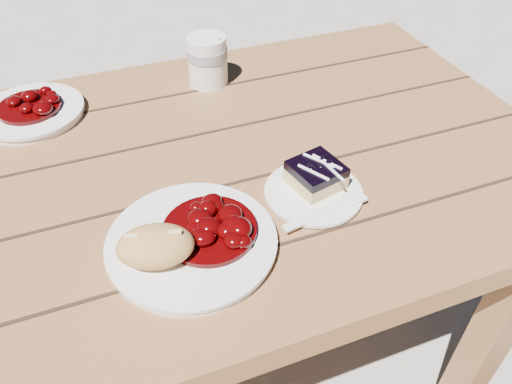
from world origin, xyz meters
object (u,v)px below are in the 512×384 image
object	(u,v)px
picnic_table	(31,269)
blueberry_cake	(316,174)
main_plate	(192,243)
second_plate	(31,113)
coffee_cup	(207,61)
dessert_plate	(313,193)
bread_roll	(155,246)

from	to	relation	value
picnic_table	blueberry_cake	distance (m)	0.55
main_plate	second_plate	bearing A→B (deg)	114.51
picnic_table	second_plate	bearing A→B (deg)	77.38
blueberry_cake	coffee_cup	world-z (taller)	coffee_cup
dessert_plate	second_plate	xyz separation A→B (m)	(-0.43, 0.42, 0.00)
second_plate	dessert_plate	bearing A→B (deg)	-44.43
bread_roll	dessert_plate	size ratio (longest dim) A/B	0.69
coffee_cup	dessert_plate	bearing A→B (deg)	-82.62
main_plate	dessert_plate	xyz separation A→B (m)	(0.22, 0.04, -0.00)
picnic_table	main_plate	distance (m)	0.37
blueberry_cake	dessert_plate	bearing A→B (deg)	-136.40
blueberry_cake	second_plate	world-z (taller)	blueberry_cake
blueberry_cake	coffee_cup	bearing A→B (deg)	86.32
bread_roll	blueberry_cake	distance (m)	0.30
main_plate	dessert_plate	distance (m)	0.22
coffee_cup	blueberry_cake	bearing A→B (deg)	-80.98
bread_roll	coffee_cup	distance (m)	0.53
bread_roll	coffee_cup	bearing A→B (deg)	65.39
coffee_cup	second_plate	bearing A→B (deg)	-179.92
dessert_plate	blueberry_cake	world-z (taller)	blueberry_cake
second_plate	main_plate	bearing A→B (deg)	-65.49
blueberry_cake	coffee_cup	size ratio (longest dim) A/B	0.88
picnic_table	bread_roll	bearing A→B (deg)	-45.21
picnic_table	dessert_plate	bearing A→B (deg)	-17.79
bread_roll	second_plate	bearing A→B (deg)	107.89
main_plate	bread_roll	xyz separation A→B (m)	(-0.05, -0.02, 0.04)
bread_roll	dessert_plate	xyz separation A→B (m)	(0.28, 0.06, -0.04)
main_plate	dessert_plate	world-z (taller)	main_plate
dessert_plate	coffee_cup	size ratio (longest dim) A/B	1.49
blueberry_cake	second_plate	distance (m)	0.60
bread_roll	second_plate	world-z (taller)	bread_roll
main_plate	second_plate	xyz separation A→B (m)	(-0.21, 0.46, 0.00)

